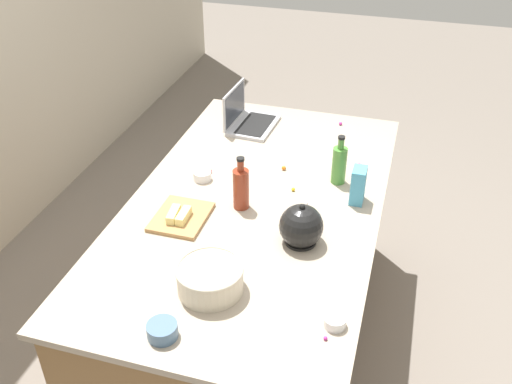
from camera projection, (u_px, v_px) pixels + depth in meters
The scene contains 20 objects.
ground_plane at pixel (256, 339), 3.09m from camera, with size 12.00×12.00×0.00m, color slate.
island_counter at pixel (256, 276), 2.84m from camera, with size 1.97×1.11×0.90m.
laptop at pixel (247, 119), 3.18m from camera, with size 0.32×0.25×0.22m.
mixing_bowl_large at pixel (211, 278), 2.09m from camera, with size 0.25×0.25×0.11m.
bottle_olive at pixel (339, 164), 2.68m from camera, with size 0.07×0.07×0.24m.
bottle_soy at pixel (241, 188), 2.50m from camera, with size 0.07×0.07×0.25m.
kettle at pixel (301, 226), 2.31m from camera, with size 0.21×0.18×0.20m.
cutting_board at pixel (181, 217), 2.48m from camera, with size 0.27×0.22×0.02m, color #AD7F4C.
butter_stick_left at pixel (184, 216), 2.44m from camera, with size 0.11×0.04×0.04m, color #F4E58C.
butter_stick_right at pixel (174, 214), 2.45m from camera, with size 0.11×0.04×0.04m, color #F4E58C.
ramekin_small at pixel (162, 330), 1.92m from camera, with size 0.11×0.11×0.05m, color slate.
ramekin_medium at pixel (202, 176), 2.74m from camera, with size 0.09×0.09×0.04m, color white.
ramekin_wide at pixel (335, 322), 1.96m from camera, with size 0.08×0.08×0.04m, color white.
candy_bag at pixel (358, 185), 2.55m from camera, with size 0.09×0.06×0.17m, color #4CA5CC.
candy_0 at pixel (284, 168), 2.81m from camera, with size 0.02×0.02×0.02m, color orange.
candy_1 at pixel (210, 171), 2.79m from camera, with size 0.02×0.02×0.02m, color red.
candy_2 at pixel (325, 338), 1.91m from camera, with size 0.01×0.01×0.01m, color #CC3399.
candy_3 at pixel (341, 124), 3.21m from camera, with size 0.02×0.02×0.02m, color #CC3399.
candy_4 at pixel (293, 189), 2.66m from camera, with size 0.02×0.02×0.02m, color yellow.
candy_5 at pixel (359, 164), 2.85m from camera, with size 0.01×0.01×0.01m, color #CC3399.
Camera 1 is at (-2.05, -0.60, 2.37)m, focal length 40.38 mm.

